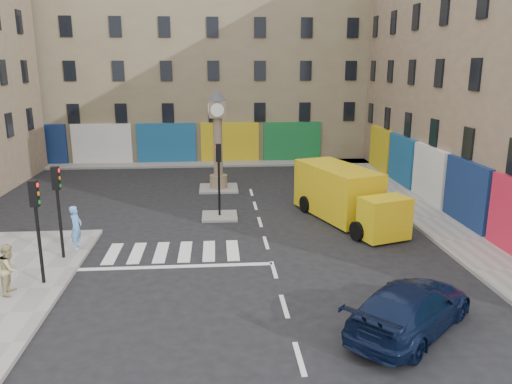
{
  "coord_description": "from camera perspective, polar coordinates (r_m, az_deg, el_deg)",
  "views": [
    {
      "loc": [
        -2.12,
        -16.69,
        7.63
      ],
      "look_at": [
        -0.33,
        5.3,
        2.0
      ],
      "focal_mm": 35.0,
      "sensor_mm": 36.0,
      "label": 1
    }
  ],
  "objects": [
    {
      "name": "traffic_light_left_near",
      "position": [
        18.67,
        -23.8,
        -2.5
      ],
      "size": [
        0.28,
        0.22,
        3.7
      ],
      "color": "black",
      "rests_on": "sidewalk_left"
    },
    {
      "name": "sidewalk_far",
      "position": [
        39.66,
        -7.28,
        3.22
      ],
      "size": [
        32.0,
        2.4,
        0.15
      ],
      "primitive_type": "cube",
      "color": "gray",
      "rests_on": "ground"
    },
    {
      "name": "ground",
      "position": [
        18.47,
        2.4,
        -10.09
      ],
      "size": [
        120.0,
        120.0,
        0.0
      ],
      "primitive_type": "plane",
      "color": "black",
      "rests_on": "ground"
    },
    {
      "name": "traffic_light_left_far",
      "position": [
        20.86,
        -21.72,
        -0.61
      ],
      "size": [
        0.28,
        0.22,
        3.7
      ],
      "color": "black",
      "rests_on": "sidewalk_left"
    },
    {
      "name": "pedestrian_tan",
      "position": [
        18.78,
        -26.32,
        -7.86
      ],
      "size": [
        0.7,
        0.88,
        1.73
      ],
      "primitive_type": "imported",
      "rotation": [
        0.0,
        0.0,
        1.63
      ],
      "color": "tan",
      "rests_on": "sidewalk_left"
    },
    {
      "name": "building_far",
      "position": [
        44.73,
        -7.31,
        15.32
      ],
      "size": [
        32.0,
        10.0,
        17.0
      ],
      "primitive_type": "cube",
      "color": "#817556",
      "rests_on": "ground"
    },
    {
      "name": "navy_sedan",
      "position": [
        15.64,
        17.24,
        -12.5
      ],
      "size": [
        5.16,
        5.03,
        1.49
      ],
      "primitive_type": "imported",
      "rotation": [
        0.0,
        0.0,
        2.33
      ],
      "color": "black",
      "rests_on": "ground"
    },
    {
      "name": "pedestrian_blue",
      "position": [
        22.14,
        -19.86,
        -3.81
      ],
      "size": [
        0.53,
        0.72,
        1.83
      ],
      "primitive_type": "imported",
      "rotation": [
        0.0,
        0.0,
        1.43
      ],
      "color": "#619ADF",
      "rests_on": "sidewalk_left"
    },
    {
      "name": "island_near",
      "position": [
        25.82,
        -4.18,
        -2.77
      ],
      "size": [
        1.8,
        1.8,
        0.12
      ],
      "primitive_type": "cube",
      "color": "gray",
      "rests_on": "ground"
    },
    {
      "name": "clock_pillar",
      "position": [
        30.95,
        -4.41,
        6.7
      ],
      "size": [
        1.2,
        1.2,
        6.1
      ],
      "color": "#8B755B",
      "rests_on": "island_far"
    },
    {
      "name": "yellow_van",
      "position": [
        25.3,
        10.11,
        -0.37
      ],
      "size": [
        4.32,
        7.57,
        2.64
      ],
      "rotation": [
        0.0,
        0.0,
        0.32
      ],
      "color": "gold",
      "rests_on": "ground"
    },
    {
      "name": "island_far",
      "position": [
        31.61,
        -4.29,
        0.42
      ],
      "size": [
        2.4,
        2.4,
        0.12
      ],
      "primitive_type": "cube",
      "color": "gray",
      "rests_on": "ground"
    },
    {
      "name": "traffic_light_island",
      "position": [
        25.2,
        -4.28,
        2.74
      ],
      "size": [
        0.28,
        0.22,
        3.7
      ],
      "color": "black",
      "rests_on": "island_near"
    },
    {
      "name": "sidewalk_right",
      "position": [
        29.77,
        16.85,
        -1.01
      ],
      "size": [
        2.6,
        30.0,
        0.15
      ],
      "primitive_type": "cube",
      "color": "gray",
      "rests_on": "ground"
    }
  ]
}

